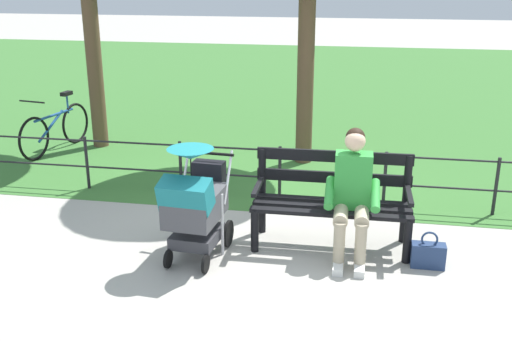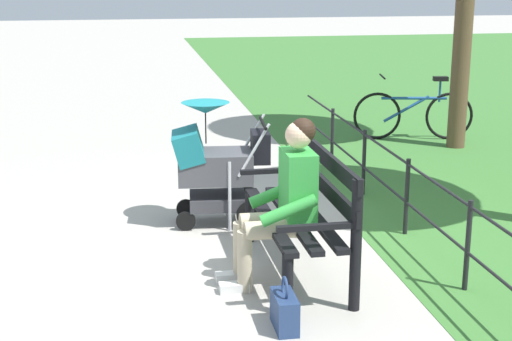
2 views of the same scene
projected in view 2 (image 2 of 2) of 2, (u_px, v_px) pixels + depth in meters
The scene contains 7 objects.
ground_plane at pixel (274, 242), 6.71m from camera, with size 60.00×60.00×0.00m, color #ADA89E.
park_bench at pixel (306, 208), 5.94m from camera, with size 1.61×0.62×0.96m.
person_on_bench at pixel (284, 198), 5.67m from camera, with size 0.54×0.74×1.28m.
stroller at pixel (214, 162), 7.06m from camera, with size 0.57×0.92×1.15m.
handbag at pixel (285, 311), 5.08m from camera, with size 0.32×0.14×0.37m.
park_fence at pixel (419, 198), 6.54m from camera, with size 7.55×0.04×0.70m.
bicycle at pixel (414, 114), 10.62m from camera, with size 0.46×1.64×0.89m.
Camera 2 is at (-6.21, 1.23, 2.33)m, focal length 53.77 mm.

